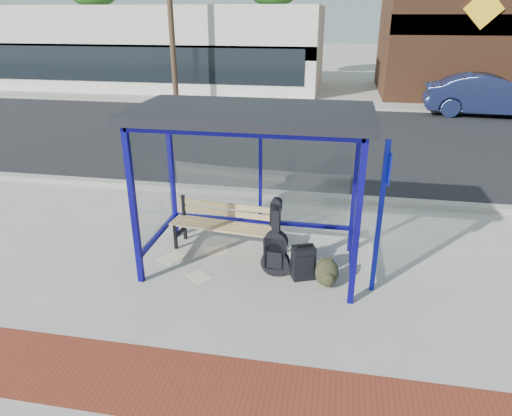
% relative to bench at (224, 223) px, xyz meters
% --- Properties ---
extents(ground, '(120.00, 120.00, 0.00)m').
position_rel_bench_xyz_m(ground, '(0.55, -0.46, -0.46)').
color(ground, '#B2ADA0').
rests_on(ground, ground).
extents(brick_paver_strip, '(60.00, 1.00, 0.01)m').
position_rel_bench_xyz_m(brick_paver_strip, '(0.55, -3.06, -0.46)').
color(brick_paver_strip, maroon).
rests_on(brick_paver_strip, ground).
extents(curb_near, '(60.00, 0.25, 0.12)m').
position_rel_bench_xyz_m(curb_near, '(0.55, 2.44, -0.40)').
color(curb_near, gray).
rests_on(curb_near, ground).
extents(street_asphalt, '(60.00, 10.00, 0.00)m').
position_rel_bench_xyz_m(street_asphalt, '(0.55, 7.54, -0.46)').
color(street_asphalt, black).
rests_on(street_asphalt, ground).
extents(curb_far, '(60.00, 0.25, 0.12)m').
position_rel_bench_xyz_m(curb_far, '(0.55, 12.64, -0.40)').
color(curb_far, gray).
rests_on(curb_far, ground).
extents(far_sidewalk, '(60.00, 4.00, 0.01)m').
position_rel_bench_xyz_m(far_sidewalk, '(0.55, 14.54, -0.46)').
color(far_sidewalk, '#B2ADA0').
rests_on(far_sidewalk, ground).
extents(bus_shelter, '(3.30, 1.80, 2.42)m').
position_rel_bench_xyz_m(bus_shelter, '(0.55, -0.39, 1.61)').
color(bus_shelter, '#0E0B79').
rests_on(bus_shelter, ground).
extents(storefront_white, '(18.00, 6.04, 4.00)m').
position_rel_bench_xyz_m(storefront_white, '(-8.45, 17.53, 1.54)').
color(storefront_white, silver).
rests_on(storefront_white, ground).
extents(storefront_brown, '(10.00, 7.08, 6.40)m').
position_rel_bench_xyz_m(storefront_brown, '(8.55, 18.03, 2.74)').
color(storefront_brown, '#59331E').
rests_on(storefront_brown, ground).
extents(utility_pole_west, '(1.60, 0.24, 8.00)m').
position_rel_bench_xyz_m(utility_pole_west, '(-5.45, 12.94, 3.65)').
color(utility_pole_west, '#4C3826').
rests_on(utility_pole_west, ground).
extents(bench, '(1.76, 0.59, 0.82)m').
position_rel_bench_xyz_m(bench, '(0.00, 0.00, 0.00)').
color(bench, black).
rests_on(bench, ground).
extents(guitar_bag, '(0.43, 0.15, 1.16)m').
position_rel_bench_xyz_m(guitar_bag, '(0.95, -0.69, -0.04)').
color(guitar_bag, black).
rests_on(guitar_bag, ground).
extents(suitcase, '(0.38, 0.31, 0.56)m').
position_rel_bench_xyz_m(suitcase, '(1.37, -0.72, -0.20)').
color(suitcase, black).
rests_on(suitcase, ground).
extents(backpack, '(0.38, 0.36, 0.41)m').
position_rel_bench_xyz_m(backpack, '(1.72, -0.84, -0.27)').
color(backpack, '#272816').
rests_on(backpack, ground).
extents(sign_post, '(0.09, 0.27, 2.17)m').
position_rel_bench_xyz_m(sign_post, '(2.36, -0.83, 0.76)').
color(sign_post, '#0E159B').
rests_on(sign_post, ground).
extents(newspaper_a, '(0.44, 0.48, 0.01)m').
position_rel_bench_xyz_m(newspaper_a, '(-0.75, -0.49, -0.46)').
color(newspaper_a, white).
rests_on(newspaper_a, ground).
extents(newspaper_b, '(0.44, 0.43, 0.01)m').
position_rel_bench_xyz_m(newspaper_b, '(-0.14, -0.96, -0.46)').
color(newspaper_b, white).
rests_on(newspaper_b, ground).
extents(newspaper_c, '(0.46, 0.42, 0.01)m').
position_rel_bench_xyz_m(newspaper_c, '(-0.10, -0.11, -0.46)').
color(newspaper_c, white).
rests_on(newspaper_c, ground).
extents(parked_car, '(4.77, 1.98, 1.54)m').
position_rel_bench_xyz_m(parked_car, '(7.25, 12.28, 0.31)').
color(parked_car, '#182044').
rests_on(parked_car, ground).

